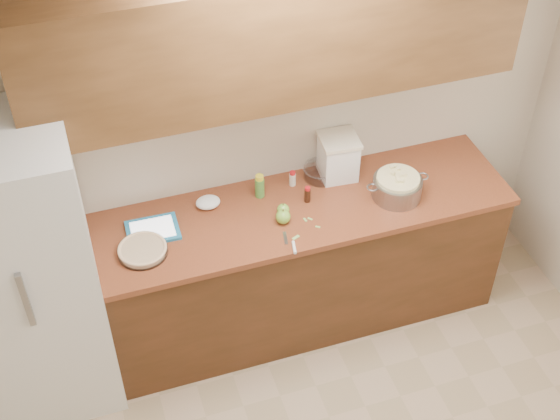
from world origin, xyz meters
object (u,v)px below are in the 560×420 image
object	(u,v)px
flour_canister	(338,156)
pie	(143,250)
tablet	(153,230)
colander	(397,187)

from	to	relation	value
flour_canister	pie	bearing A→B (deg)	-166.73
flour_canister	tablet	size ratio (longest dim) A/B	0.93
colander	tablet	xyz separation A→B (m)	(-1.40, 0.15, -0.06)
colander	tablet	distance (m)	1.41
flour_canister	tablet	distance (m)	1.16
colander	flour_canister	size ratio (longest dim) A/B	1.40
pie	colander	size ratio (longest dim) A/B	0.71
colander	tablet	size ratio (longest dim) A/B	1.31
pie	tablet	size ratio (longest dim) A/B	0.93
flour_canister	colander	bearing A→B (deg)	-48.61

